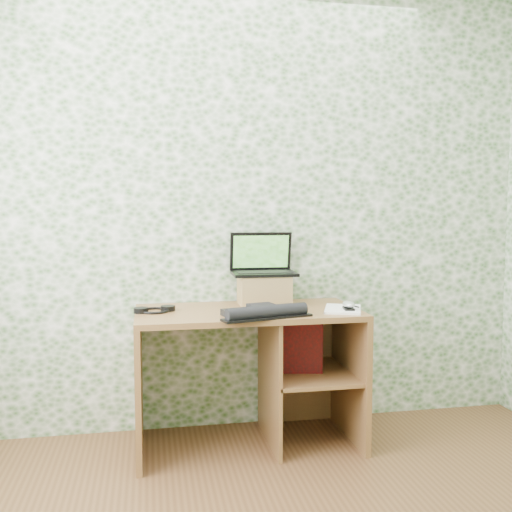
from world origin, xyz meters
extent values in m
plane|color=white|center=(0.00, 1.75, 1.30)|extent=(3.50, 0.00, 3.50)
cube|color=brown|center=(0.00, 1.44, 0.73)|extent=(1.20, 0.60, 0.03)
cube|color=brown|center=(-0.58, 1.44, 0.36)|extent=(0.03, 0.60, 0.72)
cube|color=brown|center=(0.58, 1.44, 0.36)|extent=(0.03, 0.60, 0.72)
cube|color=brown|center=(0.12, 1.44, 0.36)|extent=(0.02, 0.56, 0.72)
cube|color=brown|center=(0.35, 1.44, 0.38)|extent=(0.46, 0.56, 0.02)
cube|color=brown|center=(0.36, 1.73, 0.36)|extent=(0.48, 0.02, 0.72)
cube|color=olive|center=(0.12, 1.58, 0.83)|extent=(0.29, 0.24, 0.17)
cube|color=black|center=(0.12, 1.58, 0.93)|extent=(0.36, 0.25, 0.02)
cube|color=black|center=(0.12, 1.58, 0.94)|extent=(0.31, 0.14, 0.00)
cube|color=black|center=(0.12, 1.68, 1.05)|extent=(0.36, 0.07, 0.22)
cube|color=#225217|center=(0.12, 1.68, 1.05)|extent=(0.32, 0.05, 0.19)
cube|color=black|center=(0.05, 1.30, 0.77)|extent=(0.44, 0.25, 0.03)
cube|color=black|center=(0.05, 1.30, 0.78)|extent=(0.16, 0.16, 0.05)
cylinder|color=black|center=(0.05, 1.19, 0.78)|extent=(0.44, 0.17, 0.07)
cube|color=black|center=(0.05, 1.18, 0.76)|extent=(0.48, 0.21, 0.01)
torus|color=black|center=(-0.50, 1.47, 0.76)|extent=(0.19, 0.19, 0.01)
cylinder|color=black|center=(-0.57, 1.46, 0.76)|extent=(0.08, 0.08, 0.03)
cylinder|color=black|center=(-0.43, 1.49, 0.76)|extent=(0.08, 0.08, 0.03)
cube|color=white|center=(0.50, 1.33, 0.76)|extent=(0.27, 0.32, 0.01)
ellipsoid|color=silver|center=(0.52, 1.28, 0.78)|extent=(0.08, 0.11, 0.03)
cylinder|color=black|center=(0.57, 1.38, 0.77)|extent=(0.05, 0.12, 0.01)
cube|color=maroon|center=(0.29, 1.44, 0.54)|extent=(0.26, 0.13, 0.30)
camera|label=1|loc=(-0.52, -1.56, 1.31)|focal=40.00mm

